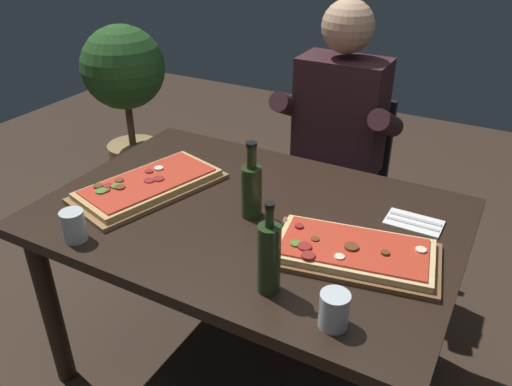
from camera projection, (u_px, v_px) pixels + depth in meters
The scene contains 12 objects.
ground_plane at pixel (250, 365), 2.11m from camera, with size 6.40×6.40×0.00m, color #38281E.
dining_table at pixel (249, 235), 1.79m from camera, with size 1.40×0.96×0.74m.
pizza_rectangular_front at pixel (353, 252), 1.51m from camera, with size 0.54×0.35×0.05m.
pizza_rectangular_left at pixel (149, 185), 1.87m from camera, with size 0.41×0.60×0.05m.
wine_bottle_dark at pixel (252, 188), 1.68m from camera, with size 0.07×0.07×0.27m.
oil_bottle_amber at pixel (269, 257), 1.34m from camera, with size 0.06×0.06×0.27m.
tumbler_near_camera at pixel (74, 226), 1.58m from camera, with size 0.07×0.07×0.10m.
tumbler_far_side at pixel (334, 310), 1.25m from camera, with size 0.08×0.08×0.10m.
napkin_cutlery_set at pixel (414, 223), 1.68m from camera, with size 0.18×0.11×0.01m.
diner_chair at pixel (340, 177), 2.51m from camera, with size 0.44×0.44×0.87m.
seated_diner at pixel (335, 138), 2.29m from camera, with size 0.53×0.41×1.33m.
potted_plant_corner at pixel (126, 90), 3.13m from camera, with size 0.50×0.50×1.05m.
Camera 1 is at (0.73, -1.29, 1.66)m, focal length 35.93 mm.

